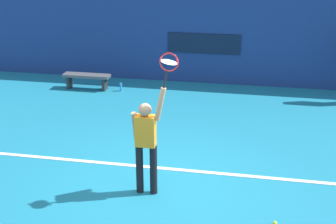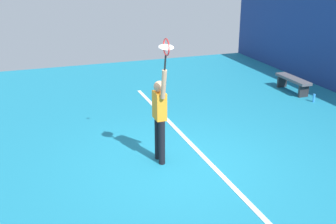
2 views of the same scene
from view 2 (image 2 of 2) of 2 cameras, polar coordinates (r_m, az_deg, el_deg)
ground_plane at (r=8.39m, az=1.58°, el=-7.07°), size 18.00×18.00×0.00m
court_baseline at (r=8.59m, az=5.16°, el=-6.43°), size 10.00×0.10×0.01m
tennis_player at (r=8.07m, az=-1.14°, el=-0.34°), size 0.60×0.31×1.99m
tennis_racket at (r=7.33m, az=-0.26°, el=8.70°), size 0.37×0.27×0.62m
court_bench at (r=13.33m, az=16.86°, el=4.09°), size 1.40×0.36×0.45m
water_bottle at (r=12.61m, az=19.50°, el=1.84°), size 0.07×0.07×0.24m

